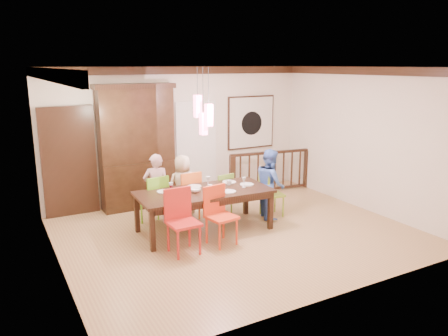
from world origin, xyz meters
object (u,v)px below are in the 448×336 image
dining_table (204,195)px  china_hutch (137,147)px  chair_end_right (272,191)px  person_end_right (270,183)px  chair_far_left (154,196)px  person_far_mid (183,186)px  balustrade (271,170)px  person_far_left (156,189)px

dining_table → china_hutch: (-0.61, 1.89, 0.61)m
dining_table → chair_end_right: bearing=5.2°
dining_table → chair_end_right: chair_end_right is taller
china_hutch → person_end_right: bearing=-41.8°
chair_end_right → china_hutch: china_hutch is taller
chair_far_left → person_far_mid: size_ratio=0.78×
balustrade → person_end_right: size_ratio=1.54×
person_far_left → chair_far_left: bearing=55.2°
person_far_mid → person_end_right: size_ratio=0.91×
china_hutch → person_far_left: bearing=-89.9°
dining_table → china_hutch: china_hutch is taller
dining_table → person_end_right: bearing=4.1°
chair_far_left → person_end_right: 2.26m
china_hutch → balustrade: bearing=-6.3°
balustrade → person_far_mid: (-2.54, -0.64, 0.12)m
chair_far_left → person_end_right: bearing=154.3°
chair_end_right → balustrade: size_ratio=0.43×
chair_end_right → person_far_left: 2.26m
china_hutch → person_far_mid: 1.33m
balustrade → person_far_left: bearing=-158.6°
chair_end_right → person_far_mid: (-1.55, 0.83, 0.10)m
person_far_mid → person_end_right: 1.71m
chair_far_left → chair_end_right: bearing=155.7°
chair_end_right → person_far_mid: size_ratio=0.73×
chair_end_right → balustrade: 1.77m
chair_far_left → person_far_mid: (0.67, 0.18, 0.07)m
chair_far_left → person_end_right: person_end_right is taller
china_hutch → person_end_right: china_hutch is taller
person_far_mid → dining_table: bearing=96.9°
china_hutch → person_far_left: china_hutch is taller
person_far_left → person_end_right: bearing=176.1°
chair_end_right → person_far_mid: person_far_mid is taller
chair_end_right → balustrade: bearing=-27.7°
chair_far_left → person_end_right: size_ratio=0.70×
chair_far_left → china_hutch: bearing=-102.1°
dining_table → chair_far_left: bearing=136.0°
chair_far_left → chair_end_right: 2.32m
china_hutch → chair_far_left: bearing=-94.1°
person_far_left → person_end_right: (2.06, -0.76, 0.01)m
person_far_left → person_end_right: 2.20m
chair_end_right → person_far_left: (-2.14, 0.72, 0.15)m
chair_end_right → person_far_left: bearing=77.4°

